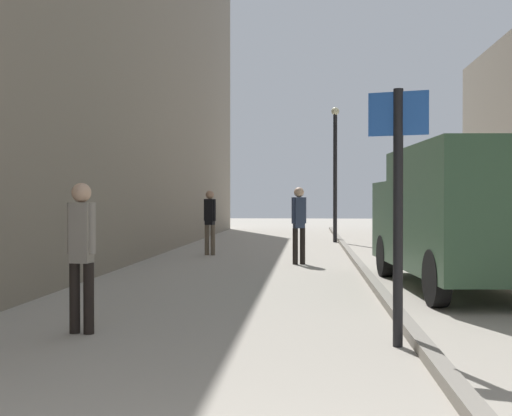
% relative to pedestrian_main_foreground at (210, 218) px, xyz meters
% --- Properties ---
extents(ground_plane, '(80.00, 80.00, 0.00)m').
position_rel_pedestrian_main_foreground_xyz_m(ground_plane, '(2.19, -3.65, -1.01)').
color(ground_plane, '#A8A093').
extents(kerb_strip, '(0.16, 40.00, 0.12)m').
position_rel_pedestrian_main_foreground_xyz_m(kerb_strip, '(3.77, -3.65, -0.95)').
color(kerb_strip, gray).
rests_on(kerb_strip, ground_plane).
extents(pedestrian_main_foreground, '(0.34, 0.24, 1.74)m').
position_rel_pedestrian_main_foreground_xyz_m(pedestrian_main_foreground, '(0.00, 0.00, 0.00)').
color(pedestrian_main_foreground, brown).
rests_on(pedestrian_main_foreground, ground_plane).
extents(pedestrian_mid_block, '(0.34, 0.26, 1.78)m').
position_rel_pedestrian_main_foreground_xyz_m(pedestrian_mid_block, '(2.43, -2.36, 0.02)').
color(pedestrian_mid_block, black).
rests_on(pedestrian_mid_block, ground_plane).
extents(pedestrian_far_crossing, '(0.33, 0.22, 1.67)m').
position_rel_pedestrian_main_foreground_xyz_m(pedestrian_far_crossing, '(0.15, -10.46, -0.04)').
color(pedestrian_far_crossing, black).
rests_on(pedestrian_far_crossing, ground_plane).
extents(delivery_van, '(2.33, 5.37, 2.33)m').
position_rel_pedestrian_main_foreground_xyz_m(delivery_van, '(5.15, -6.47, 0.25)').
color(delivery_van, '#335138').
rests_on(delivery_van, ground_plane).
extents(street_sign_post, '(0.59, 0.19, 2.60)m').
position_rel_pedestrian_main_foreground_xyz_m(street_sign_post, '(3.56, -10.84, 0.54)').
color(street_sign_post, black).
rests_on(street_sign_post, ground_plane).
extents(lamp_post, '(0.28, 0.28, 4.76)m').
position_rel_pedestrian_main_foreground_xyz_m(lamp_post, '(3.59, 5.76, 1.72)').
color(lamp_post, black).
rests_on(lamp_post, ground_plane).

